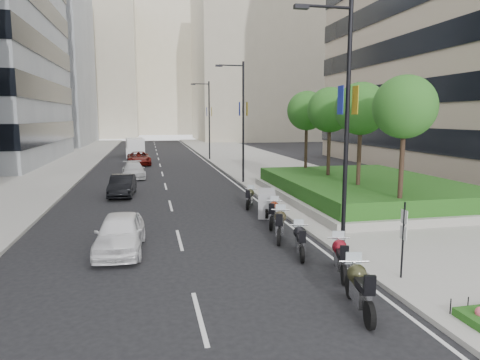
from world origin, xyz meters
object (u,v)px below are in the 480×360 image
object	(u,v)px
lamp_post_1	(241,116)
car_a	(120,233)
motorcycle_1	(340,257)
car_b	(122,186)
motorcycle_2	(300,241)
car_c	(133,170)
motorcycle_4	(273,213)
motorcycle_5	(267,203)
lamp_post_2	(208,116)
motorcycle_0	(359,288)
motorcycle_3	(280,225)
parking_sign	(403,236)
delivery_van	(135,148)
lamp_post_0	(343,115)
motorcycle_6	(250,198)
car_d	(139,158)

from	to	relation	value
lamp_post_1	car_a	xyz separation A→B (m)	(-7.91, -15.07, -4.35)
motorcycle_1	car_a	size ratio (longest dim) A/B	0.51
car_b	motorcycle_2	bearing A→B (deg)	-59.51
car_c	car_b	bearing A→B (deg)	-97.20
motorcycle_4	motorcycle_5	world-z (taller)	motorcycle_5
motorcycle_2	lamp_post_2	bearing A→B (deg)	11.61
motorcycle_5	motorcycle_2	bearing A→B (deg)	-169.73
motorcycle_0	motorcycle_3	bearing A→B (deg)	11.68
motorcycle_4	parking_sign	bearing A→B (deg)	-143.26
lamp_post_2	motorcycle_2	size ratio (longest dim) A/B	4.37
motorcycle_3	car_b	world-z (taller)	car_b
lamp_post_1	delivery_van	distance (m)	26.75
motorcycle_0	lamp_post_0	bearing A→B (deg)	-7.40
lamp_post_1	lamp_post_2	xyz separation A→B (m)	(0.00, 18.00, 0.00)
motorcycle_3	motorcycle_4	xyz separation A→B (m)	(0.37, 2.19, -0.02)
motorcycle_6	car_d	distance (m)	23.98
lamp_post_0	car_d	distance (m)	32.98
motorcycle_6	car_d	bearing A→B (deg)	37.70
car_a	delivery_van	xyz separation A→B (m)	(-0.55, 40.13, 0.35)
lamp_post_0	motorcycle_2	size ratio (longest dim) A/B	4.37
parking_sign	motorcycle_1	distance (m)	2.03
lamp_post_1	motorcycle_5	xyz separation A→B (m)	(-0.94, -10.48, -4.43)
motorcycle_2	car_c	size ratio (longest dim) A/B	0.46
lamp_post_2	motorcycle_3	distance (m)	33.12
motorcycle_0	car_c	distance (m)	27.29
lamp_post_2	car_b	world-z (taller)	lamp_post_2
lamp_post_2	motorcycle_0	size ratio (longest dim) A/B	3.79
parking_sign	delivery_van	distance (m)	45.98
motorcycle_3	delivery_van	distance (m)	40.44
lamp_post_1	motorcycle_2	xyz separation A→B (m)	(-1.49, -16.93, -4.51)
motorcycle_0	delivery_van	size ratio (longest dim) A/B	0.42
motorcycle_5	motorcycle_6	size ratio (longest dim) A/B	1.18
lamp_post_1	motorcycle_5	size ratio (longest dim) A/B	4.02
lamp_post_2	car_b	bearing A→B (deg)	-111.70
motorcycle_0	car_d	xyz separation A→B (m)	(-6.23, 36.30, 0.06)
motorcycle_3	car_c	world-z (taller)	car_c
lamp_post_0	motorcycle_6	size ratio (longest dim) A/B	4.75
lamp_post_1	car_c	distance (m)	10.43
car_c	motorcycle_1	bearing A→B (deg)	-77.61
lamp_post_0	car_c	size ratio (longest dim) A/B	2.03
motorcycle_0	motorcycle_2	bearing A→B (deg)	10.58
car_d	motorcycle_6	bearing A→B (deg)	-78.42
car_d	motorcycle_1	bearing A→B (deg)	-82.54
motorcycle_1	motorcycle_6	xyz separation A→B (m)	(-0.42, 10.68, -0.06)
motorcycle_1	car_c	distance (m)	25.01
motorcycle_2	motorcycle_4	bearing A→B (deg)	10.36
car_c	car_a	bearing A→B (deg)	-93.83
motorcycle_6	motorcycle_0	bearing A→B (deg)	-159.03
car_a	motorcycle_6	bearing A→B (deg)	48.26
parking_sign	motorcycle_3	world-z (taller)	parking_sign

